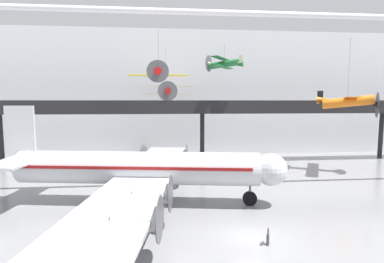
% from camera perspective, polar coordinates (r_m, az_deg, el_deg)
% --- Properties ---
extents(ground_plane, '(260.00, 260.00, 0.00)m').
position_cam_1_polar(ground_plane, '(22.67, 11.17, -19.17)').
color(ground_plane, gray).
extents(hangar_back_wall, '(140.00, 3.00, 21.76)m').
position_cam_1_polar(hangar_back_wall, '(54.12, 1.02, 7.27)').
color(hangar_back_wall, silver).
rests_on(hangar_back_wall, ground).
extents(mezzanine_walkway, '(110.00, 3.20, 9.62)m').
position_cam_1_polar(mezzanine_walkway, '(46.11, 2.13, 3.90)').
color(mezzanine_walkway, black).
rests_on(mezzanine_walkway, ground).
extents(ceiling_truss_beam, '(120.00, 0.60, 0.60)m').
position_cam_1_polar(ceiling_truss_beam, '(32.09, 6.06, 21.55)').
color(ceiling_truss_beam, silver).
extents(airliner_silver_main, '(27.80, 31.83, 9.11)m').
position_cam_1_polar(airliner_silver_main, '(28.36, -10.47, -6.96)').
color(airliner_silver_main, silver).
rests_on(airliner_silver_main, ground).
extents(suspended_plane_orange_highwing, '(7.84, 8.78, 10.41)m').
position_cam_1_polar(suspended_plane_orange_highwing, '(44.66, 27.47, 5.08)').
color(suspended_plane_orange_highwing, orange).
extents(suspended_plane_cream_biplane, '(8.14, 6.62, 8.33)m').
position_cam_1_polar(suspended_plane_cream_biplane, '(47.14, -4.93, 7.63)').
color(suspended_plane_cream_biplane, beige).
extents(suspended_plane_yellow_lowwing, '(7.08, 5.76, 6.35)m').
position_cam_1_polar(suspended_plane_yellow_lowwing, '(36.98, -6.37, 10.96)').
color(suspended_plane_yellow_lowwing, yellow).
extents(suspended_plane_green_biplane, '(5.73, 6.33, 4.04)m').
position_cam_1_polar(suspended_plane_green_biplane, '(44.95, 6.17, 12.70)').
color(suspended_plane_green_biplane, '#1E6B33').
extents(info_sign_pedestal, '(0.39, 0.71, 1.24)m').
position_cam_1_polar(info_sign_pedestal, '(21.71, 14.27, -19.08)').
color(info_sign_pedestal, '#4C4C51').
rests_on(info_sign_pedestal, ground).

